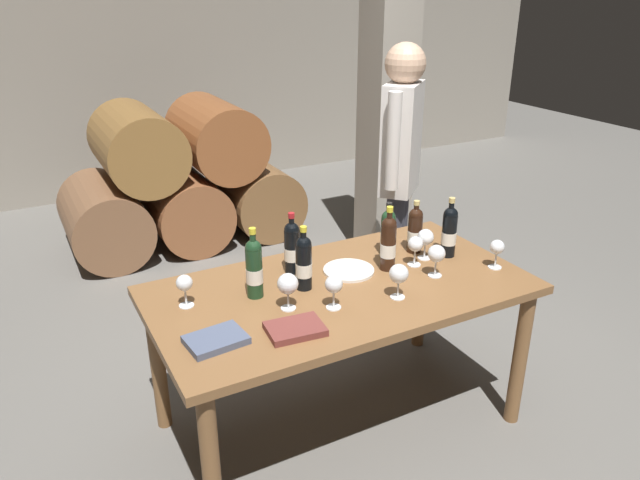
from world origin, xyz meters
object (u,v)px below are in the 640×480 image
leather_ledger (216,340)px  wine_glass_0 (436,254)px  wine_bottle_5 (292,247)px  wine_glass_2 (426,238)px  wine_glass_6 (334,285)px  dining_table (341,304)px  wine_glass_3 (288,284)px  wine_bottle_3 (388,243)px  serving_plate (349,270)px  wine_bottle_2 (304,262)px  wine_glass_5 (399,275)px  tasting_notebook (295,329)px  sommelier_presenting (400,161)px  wine_glass_4 (415,245)px  wine_bottle_4 (449,231)px  wine_bottle_6 (254,268)px  wine_glass_7 (497,248)px  wine_bottle_0 (415,230)px  wine_bottle_1 (388,232)px  wine_glass_1 (184,284)px

leather_ledger → wine_glass_0: bearing=-2.3°
wine_bottle_5 → wine_glass_2: wine_bottle_5 is taller
wine_glass_2 → wine_glass_6: bearing=-161.1°
dining_table → wine_glass_3: bearing=-166.3°
wine_bottle_3 → serving_plate: bearing=161.7°
wine_bottle_5 → leather_ledger: 0.68m
wine_glass_0 → wine_bottle_2: bearing=163.2°
wine_glass_5 → tasting_notebook: wine_glass_5 is taller
wine_glass_0 → sommelier_presenting: bearing=65.5°
sommelier_presenting → wine_glass_4: bearing=-119.4°
wine_glass_4 → wine_glass_6: size_ratio=0.99×
wine_bottle_4 → wine_bottle_6: 1.01m
wine_glass_2 → wine_glass_5: wine_glass_5 is taller
wine_bottle_5 → wine_glass_7: 0.97m
wine_glass_2 → serving_plate: 0.42m
wine_bottle_0 → wine_bottle_5: wine_bottle_5 is taller
wine_glass_2 → wine_bottle_1: bearing=136.2°
dining_table → wine_glass_1: bearing=167.2°
wine_bottle_0 → wine_bottle_2: (-0.67, -0.09, 0.01)m
tasting_notebook → sommelier_presenting: (1.18, 1.00, 0.27)m
wine_bottle_4 → wine_bottle_6: (-1.01, 0.06, 0.01)m
wine_bottle_6 → sommelier_presenting: 1.38m
wine_bottle_2 → wine_glass_0: (0.59, -0.18, -0.02)m
wine_glass_7 → sommelier_presenting: 0.95m
wine_glass_2 → wine_glass_4: bearing=-156.6°
wine_glass_7 → wine_bottle_5: bearing=154.5°
wine_bottle_1 → wine_bottle_5: bearing=174.9°
wine_bottle_0 → wine_glass_3: bearing=-164.3°
wine_glass_5 → wine_glass_4: bearing=41.9°
dining_table → wine_glass_2: bearing=6.9°
wine_bottle_2 → wine_bottle_4: size_ratio=0.97×
wine_bottle_1 → wine_glass_6: (-0.50, -0.35, -0.01)m
wine_glass_6 → tasting_notebook: 0.26m
wine_glass_0 → serving_plate: (-0.33, 0.23, -0.10)m
wine_bottle_6 → wine_glass_1: bearing=169.2°
wine_bottle_3 → wine_glass_0: (0.15, -0.17, -0.03)m
dining_table → wine_bottle_2: wine_bottle_2 is taller
wine_bottle_2 → serving_plate: wine_bottle_2 is taller
wine_glass_1 → wine_glass_4: wine_glass_4 is taller
dining_table → wine_bottle_3: size_ratio=5.40×
wine_bottle_1 → leather_ledger: (-1.03, -0.37, -0.11)m
wine_bottle_1 → wine_bottle_3: bearing=-123.6°
wine_bottle_6 → wine_glass_1: 0.30m
wine_glass_1 → wine_glass_7: size_ratio=1.01×
wine_glass_2 → wine_glass_4: wine_glass_2 is taller
wine_bottle_3 → tasting_notebook: bearing=-154.6°
wine_bottle_5 → wine_bottle_4: bearing=-14.6°
wine_glass_0 → wine_glass_5: (-0.27, -0.09, 0.00)m
wine_bottle_2 → wine_bottle_5: same height
wine_bottle_4 → serving_plate: size_ratio=1.27×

